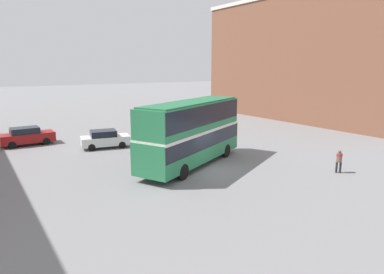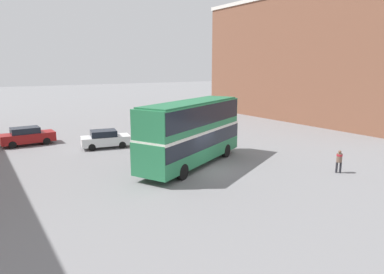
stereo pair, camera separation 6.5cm
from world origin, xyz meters
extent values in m
plane|color=slate|center=(0.00, 0.00, 0.00)|extent=(240.00, 240.00, 0.00)
cube|color=brown|center=(26.31, 12.42, 7.92)|extent=(10.85, 31.13, 15.83)
cube|color=#287A4C|center=(-0.30, 1.68, 1.50)|extent=(10.53, 6.91, 2.11)
cube|color=#287A4C|center=(-0.30, 1.68, 3.56)|extent=(10.36, 6.78, 2.01)
cube|color=black|center=(-0.30, 1.68, 1.98)|extent=(10.45, 6.90, 1.04)
cube|color=black|center=(-0.30, 1.68, 3.80)|extent=(10.23, 6.73, 1.37)
cube|color=silver|center=(-0.30, 1.68, 2.59)|extent=(10.45, 6.89, 0.20)
cube|color=#226841|center=(-0.30, 1.68, 4.62)|extent=(9.85, 6.41, 0.10)
cylinder|color=black|center=(2.20, 4.19, 0.52)|extent=(1.07, 0.73, 1.05)
cylinder|color=black|center=(3.22, 2.11, 0.52)|extent=(1.07, 0.73, 1.05)
cylinder|color=black|center=(-3.63, 1.35, 0.52)|extent=(1.07, 0.73, 1.05)
cylinder|color=black|center=(-2.61, -0.73, 0.52)|extent=(1.07, 0.73, 1.05)
cylinder|color=#232328|center=(7.05, -5.40, 0.38)|extent=(0.14, 0.14, 0.76)
cylinder|color=#232328|center=(6.90, -5.22, 0.38)|extent=(0.14, 0.14, 0.76)
cylinder|color=brown|center=(6.98, -5.31, 1.06)|extent=(0.51, 0.51, 0.60)
cylinder|color=#B2232D|center=(6.98, -5.31, 1.25)|extent=(0.54, 0.54, 0.13)
sphere|color=brown|center=(6.98, -5.31, 1.46)|extent=(0.20, 0.20, 0.20)
cube|color=silver|center=(-3.64, 10.56, 0.64)|extent=(4.46, 2.67, 0.77)
cube|color=black|center=(-3.81, 10.60, 1.30)|extent=(2.46, 2.09, 0.54)
cylinder|color=black|center=(-2.21, 11.14, 0.31)|extent=(0.64, 0.34, 0.61)
cylinder|color=black|center=(-2.55, 9.48, 0.31)|extent=(0.64, 0.34, 0.61)
cylinder|color=black|center=(-4.74, 11.65, 0.31)|extent=(0.64, 0.34, 0.61)
cylinder|color=black|center=(-5.08, 9.99, 0.31)|extent=(0.64, 0.34, 0.61)
cube|color=maroon|center=(-9.27, 15.49, 0.69)|extent=(4.59, 1.94, 0.83)
cube|color=black|center=(-9.45, 15.49, 1.38)|extent=(2.40, 1.71, 0.54)
cylinder|color=black|center=(-7.87, 16.36, 0.33)|extent=(0.66, 0.23, 0.66)
cylinder|color=black|center=(-7.84, 14.69, 0.33)|extent=(0.66, 0.23, 0.66)
cylinder|color=black|center=(-10.69, 16.30, 0.33)|extent=(0.66, 0.23, 0.66)
cylinder|color=black|center=(-10.66, 14.63, 0.33)|extent=(0.66, 0.23, 0.66)
camera|label=1|loc=(-13.56, -18.41, 7.07)|focal=32.00mm
camera|label=2|loc=(-13.50, -18.45, 7.07)|focal=32.00mm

